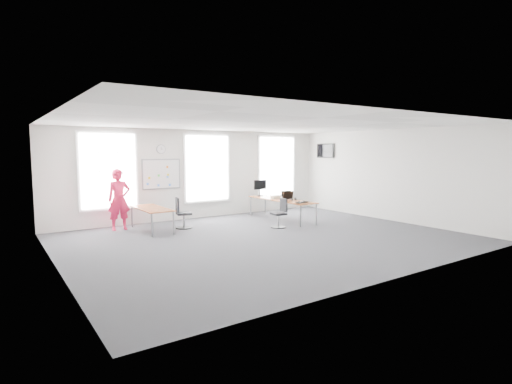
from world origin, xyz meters
TOP-DOWN VIEW (x-y plane):
  - floor at (0.00, 0.00)m, footprint 10.00×10.00m
  - ceiling at (0.00, 0.00)m, footprint 10.00×10.00m
  - wall_back at (0.00, 4.00)m, footprint 10.00×0.00m
  - wall_front at (0.00, -4.00)m, footprint 10.00×0.00m
  - wall_left at (-5.00, 0.00)m, footprint 0.00×10.00m
  - wall_right at (5.00, 0.00)m, footprint 0.00×10.00m
  - window_left at (-3.00, 3.97)m, footprint 1.60×0.06m
  - window_mid at (0.30, 3.97)m, footprint 1.60×0.06m
  - window_right at (3.30, 3.97)m, footprint 1.60×0.06m
  - desk_right at (2.07, 2.07)m, footprint 0.76×2.85m
  - desk_left at (-2.16, 2.68)m, footprint 0.73×1.83m
  - chair_right at (1.21, 1.03)m, footprint 0.46×0.46m
  - chair_left at (-1.29, 2.55)m, footprint 0.50×0.50m
  - person at (-2.88, 3.36)m, footprint 0.66×0.44m
  - whiteboard at (-1.35, 3.97)m, footprint 1.20×0.03m
  - wall_clock at (-1.35, 3.97)m, footprint 0.30×0.04m
  - tv at (4.95, 3.00)m, footprint 0.06×0.90m
  - keyboard at (2.01, 0.95)m, footprint 0.47×0.24m
  - mouse at (2.21, 1.10)m, footprint 0.07×0.10m
  - lens_cap at (2.15, 1.28)m, footprint 0.07×0.07m
  - headphones at (2.19, 1.56)m, footprint 0.16×0.09m
  - laptop_sleeve at (2.15, 1.85)m, footprint 0.37×0.25m
  - paper_stack at (2.00, 2.29)m, footprint 0.30×0.23m
  - monitor at (2.05, 3.29)m, footprint 0.51×0.21m

SIDE VIEW (x-z plane):
  - floor at x=0.00m, z-range 0.00..0.00m
  - chair_right at x=1.21m, z-range -0.05..0.82m
  - chair_left at x=-1.29m, z-range -0.06..0.86m
  - desk_left at x=-2.16m, z-range 0.28..0.95m
  - desk_right at x=2.07m, z-range 0.30..1.00m
  - lens_cap at x=2.15m, z-range 0.69..0.70m
  - keyboard at x=2.01m, z-range 0.69..0.72m
  - mouse at x=2.21m, z-range 0.69..0.73m
  - headphones at x=2.19m, z-range 0.69..0.78m
  - paper_stack at x=2.00m, z-range 0.69..0.79m
  - laptop_sleeve at x=2.15m, z-range 0.69..0.99m
  - person at x=-2.88m, z-range 0.00..1.78m
  - monitor at x=2.05m, z-range 0.75..1.32m
  - wall_back at x=0.00m, z-range -3.50..6.50m
  - wall_front at x=0.00m, z-range -3.50..6.50m
  - wall_left at x=-5.00m, z-range -3.50..6.50m
  - wall_right at x=5.00m, z-range -3.50..6.50m
  - whiteboard at x=-1.35m, z-range 1.10..2.00m
  - window_left at x=-3.00m, z-range 0.60..2.80m
  - window_mid at x=0.30m, z-range 0.60..2.80m
  - window_right at x=3.30m, z-range 0.60..2.80m
  - tv at x=4.95m, z-range 2.02..2.57m
  - wall_clock at x=-1.35m, z-range 2.20..2.50m
  - ceiling at x=0.00m, z-range 3.00..3.00m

